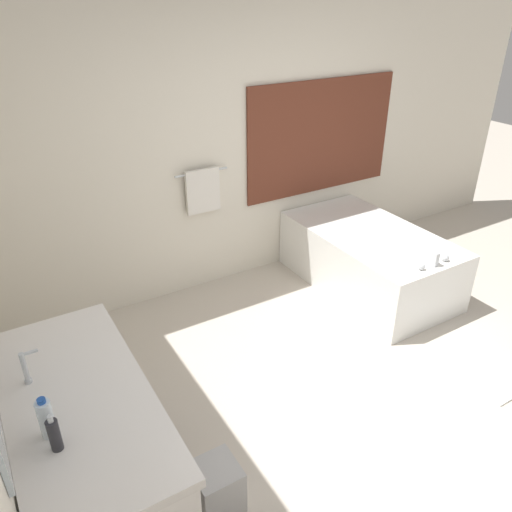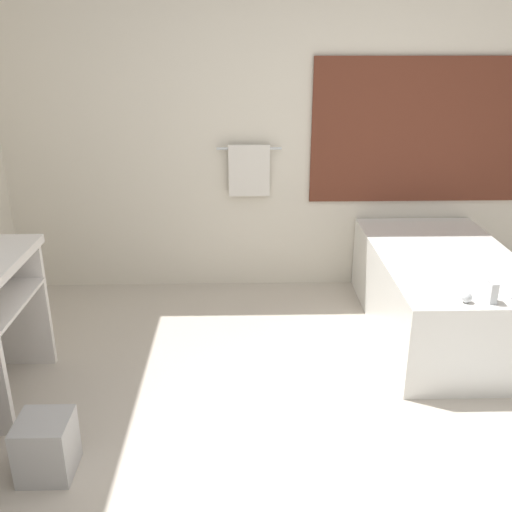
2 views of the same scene
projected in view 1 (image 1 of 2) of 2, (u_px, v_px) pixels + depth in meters
ground_plane at (386, 415)px, 3.41m from camera, size 16.00×16.00×0.00m
wall_back_with_blinds at (231, 143)px, 4.46m from camera, size 7.40×0.13×2.70m
vanity_counter at (85, 429)px, 2.50m from camera, size 0.65×1.45×0.87m
sink_faucet at (26, 368)px, 2.41m from camera, size 0.09×0.04×0.18m
bathtub at (369, 256)px, 4.75m from camera, size 0.93×1.66×0.69m
water_bottle_1 at (46, 418)px, 2.12m from camera, size 0.06×0.06×0.21m
soap_dispenser at (54, 435)px, 2.06m from camera, size 0.05×0.05×0.19m
waste_bin at (217, 487)px, 2.75m from camera, size 0.25×0.25×0.30m
bath_mat at (482, 365)px, 3.85m from camera, size 0.53×0.70×0.02m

